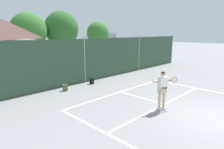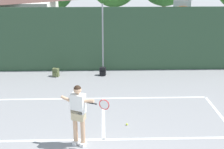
{
  "view_description": "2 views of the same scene",
  "coord_description": "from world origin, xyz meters",
  "px_view_note": "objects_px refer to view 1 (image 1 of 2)",
  "views": [
    {
      "loc": [
        -8.55,
        -2.18,
        3.62
      ],
      "look_at": [
        -1.47,
        4.77,
        1.44
      ],
      "focal_mm": 31.16,
      "sensor_mm": 36.0,
      "label": 1
    },
    {
      "loc": [
        0.02,
        -5.34,
        4.86
      ],
      "look_at": [
        0.29,
        3.6,
        1.68
      ],
      "focal_mm": 47.93,
      "sensor_mm": 36.0,
      "label": 2
    }
  ],
  "objects_px": {
    "backpack_olive": "(65,88)",
    "tennis_ball": "(158,96)",
    "tennis_player": "(163,87)",
    "backpack_black": "(92,81)",
    "basketball_hoop": "(112,47)"
  },
  "relations": [
    {
      "from": "basketball_hoop",
      "to": "backpack_black",
      "type": "xyz_separation_m",
      "value": [
        -4.1,
        -1.98,
        -2.12
      ]
    },
    {
      "from": "tennis_player",
      "to": "backpack_olive",
      "type": "relative_size",
      "value": 4.01
    },
    {
      "from": "backpack_black",
      "to": "tennis_player",
      "type": "bearing_deg",
      "value": -96.37
    },
    {
      "from": "tennis_player",
      "to": "backpack_black",
      "type": "relative_size",
      "value": 4.01
    },
    {
      "from": "basketball_hoop",
      "to": "tennis_ball",
      "type": "distance_m",
      "value": 7.95
    },
    {
      "from": "basketball_hoop",
      "to": "tennis_player",
      "type": "bearing_deg",
      "value": -120.96
    },
    {
      "from": "basketball_hoop",
      "to": "backpack_black",
      "type": "height_order",
      "value": "basketball_hoop"
    },
    {
      "from": "basketball_hoop",
      "to": "backpack_black",
      "type": "distance_m",
      "value": 5.03
    },
    {
      "from": "backpack_olive",
      "to": "tennis_ball",
      "type": "bearing_deg",
      "value": -57.77
    },
    {
      "from": "tennis_ball",
      "to": "backpack_black",
      "type": "xyz_separation_m",
      "value": [
        -0.79,
        4.88,
        0.16
      ]
    },
    {
      "from": "basketball_hoop",
      "to": "backpack_olive",
      "type": "xyz_separation_m",
      "value": [
        -6.34,
        -2.07,
        -2.12
      ]
    },
    {
      "from": "backpack_olive",
      "to": "backpack_black",
      "type": "xyz_separation_m",
      "value": [
        2.23,
        0.08,
        0.0
      ]
    },
    {
      "from": "backpack_olive",
      "to": "backpack_black",
      "type": "height_order",
      "value": "same"
    },
    {
      "from": "tennis_ball",
      "to": "backpack_olive",
      "type": "height_order",
      "value": "backpack_olive"
    },
    {
      "from": "tennis_ball",
      "to": "backpack_olive",
      "type": "distance_m",
      "value": 5.67
    }
  ]
}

